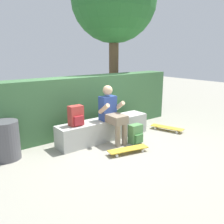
{
  "coord_description": "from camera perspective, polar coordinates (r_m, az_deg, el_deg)",
  "views": [
    {
      "loc": [
        -2.92,
        -3.71,
        1.88
      ],
      "look_at": [
        0.17,
        0.28,
        0.6
      ],
      "focal_mm": 38.03,
      "sensor_mm": 36.0,
      "label": 1
    }
  ],
  "objects": [
    {
      "name": "backpack_on_ground",
      "position": [
        5.08,
        5.7,
        -5.29
      ],
      "size": [
        0.28,
        0.23,
        0.4
      ],
      "color": "#51894C",
      "rests_on": "ground"
    },
    {
      "name": "skateboard_beside_bench",
      "position": [
        6.01,
        13.09,
        -3.68
      ],
      "size": [
        0.44,
        0.82,
        0.09
      ],
      "color": "gold",
      "rests_on": "ground"
    },
    {
      "name": "trash_bin",
      "position": [
        4.66,
        -24.15,
        -6.25
      ],
      "size": [
        0.47,
        0.47,
        0.71
      ],
      "color": "#4C4C51",
      "rests_on": "ground"
    },
    {
      "name": "person_skater",
      "position": [
        5.0,
        -0.05,
        -0.03
      ],
      "size": [
        0.49,
        0.62,
        1.2
      ],
      "color": "#2D4793",
      "rests_on": "ground"
    },
    {
      "name": "ground_plane",
      "position": [
        5.08,
        0.41,
        -7.52
      ],
      "size": [
        24.0,
        24.0,
        0.0
      ],
      "primitive_type": "plane",
      "color": "gray"
    },
    {
      "name": "bench_main",
      "position": [
        5.26,
        -1.85,
        -4.14
      ],
      "size": [
        2.19,
        0.45,
        0.45
      ],
      "color": "#ADAFA8",
      "rests_on": "ground"
    },
    {
      "name": "hedge_row",
      "position": [
        5.77,
        -5.96,
        1.98
      ],
      "size": [
        4.87,
        0.53,
        1.33
      ],
      "color": "#3B663C",
      "rests_on": "ground"
    },
    {
      "name": "skateboard_near_person",
      "position": [
        4.6,
        3.9,
        -8.95
      ],
      "size": [
        0.82,
        0.37,
        0.09
      ],
      "color": "gold",
      "rests_on": "ground"
    },
    {
      "name": "tree_behind_bench",
      "position": [
        7.41,
        0.45,
        25.35
      ],
      "size": [
        2.43,
        2.43,
        4.56
      ],
      "color": "brown",
      "rests_on": "ground"
    },
    {
      "name": "backpack_on_bench",
      "position": [
        4.77,
        -8.64,
        -0.95
      ],
      "size": [
        0.28,
        0.23,
        0.4
      ],
      "color": "#B23833",
      "rests_on": "bench_main"
    }
  ]
}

